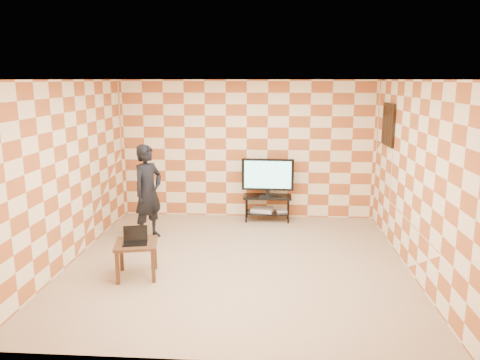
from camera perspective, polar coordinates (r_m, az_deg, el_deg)
name	(u,v)px	position (r m, az deg, el deg)	size (l,w,h in m)	color
floor	(237,263)	(7.14, -0.34, -10.09)	(5.00, 5.00, 0.00)	tan
wall_back	(247,150)	(9.20, 0.81, 3.71)	(5.00, 0.02, 2.70)	#FAE6BB
wall_front	(217,230)	(4.33, -2.82, -6.06)	(5.00, 0.02, 2.70)	#FAE6BB
wall_left	(69,173)	(7.36, -20.16, 0.82)	(0.02, 5.00, 2.70)	#FAE6BB
wall_right	(414,178)	(7.02, 20.47, 0.27)	(0.02, 5.00, 2.70)	#FAE6BB
ceiling	(237,80)	(6.60, -0.36, 12.14)	(5.00, 5.00, 0.02)	white
wall_art	(388,125)	(8.41, 17.63, 6.46)	(0.04, 0.72, 0.72)	black
tv_stand	(267,202)	(9.10, 3.35, -2.75)	(0.92, 0.41, 0.50)	black
tv	(268,175)	(8.97, 3.39, 0.57)	(1.00, 0.20, 0.73)	black
dvd_player	(262,210)	(9.16, 2.74, -3.66)	(0.41, 0.30, 0.07)	silver
game_console	(282,211)	(9.15, 5.10, -3.79)	(0.20, 0.14, 0.04)	silver
side_table	(136,248)	(6.70, -12.52, -8.14)	(0.67, 0.67, 0.50)	#3B1F10
laptop	(135,239)	(6.64, -12.65, -7.06)	(0.38, 0.32, 0.22)	black
person	(148,192)	(8.14, -11.15, -1.46)	(0.60, 0.39, 1.64)	black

